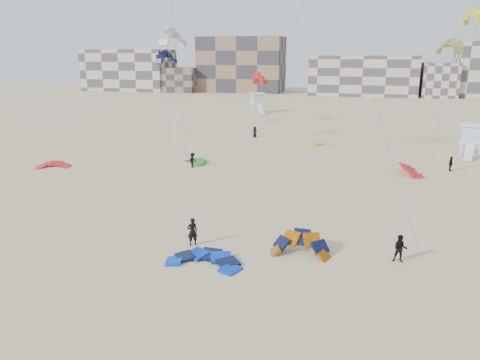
% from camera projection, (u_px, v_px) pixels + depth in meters
% --- Properties ---
extents(ground, '(320.00, 320.00, 0.00)m').
position_uv_depth(ground, '(160.00, 268.00, 27.90)').
color(ground, '#D5B88F').
rests_on(ground, ground).
extents(kite_ground_blue, '(4.53, 4.74, 1.21)m').
position_uv_depth(kite_ground_blue, '(205.00, 263.00, 28.49)').
color(kite_ground_blue, '#0633F8').
rests_on(kite_ground_blue, ground).
extents(kite_ground_orange, '(3.69, 3.71, 3.69)m').
position_uv_depth(kite_ground_orange, '(300.00, 254.00, 29.74)').
color(kite_ground_orange, orange).
rests_on(kite_ground_orange, ground).
extents(kite_ground_red, '(4.88, 5.01, 1.80)m').
position_uv_depth(kite_ground_red, '(53.00, 167.00, 52.76)').
color(kite_ground_red, red).
rests_on(kite_ground_red, ground).
extents(kite_ground_green, '(4.88, 4.86, 1.57)m').
position_uv_depth(kite_ground_green, '(194.00, 163.00, 54.83)').
color(kite_ground_green, '#269D17').
rests_on(kite_ground_green, ground).
extents(kite_ground_red_far, '(4.47, 4.35, 3.63)m').
position_uv_depth(kite_ground_red_far, '(411.00, 174.00, 49.62)').
color(kite_ground_red_far, red).
rests_on(kite_ground_red_far, ground).
extents(kite_ground_yellow, '(3.97, 4.04, 1.18)m').
position_uv_depth(kite_ground_yellow, '(320.00, 145.00, 65.59)').
color(kite_ground_yellow, gold).
rests_on(kite_ground_yellow, ground).
extents(kitesurfer_main, '(0.83, 0.79, 1.92)m').
position_uv_depth(kitesurfer_main, '(192.00, 232.00, 30.96)').
color(kitesurfer_main, black).
rests_on(kitesurfer_main, ground).
extents(kitesurfer_b, '(0.87, 0.68, 1.74)m').
position_uv_depth(kitesurfer_b, '(400.00, 249.00, 28.44)').
color(kitesurfer_b, black).
rests_on(kitesurfer_b, ground).
extents(kitesurfer_c, '(0.91, 1.22, 1.67)m').
position_uv_depth(kitesurfer_c, '(193.00, 160.00, 52.47)').
color(kitesurfer_c, black).
rests_on(kitesurfer_c, ground).
extents(kitesurfer_d, '(0.54, 1.01, 1.65)m').
position_uv_depth(kitesurfer_d, '(451.00, 164.00, 50.83)').
color(kitesurfer_d, black).
rests_on(kitesurfer_d, ground).
extents(kitesurfer_e, '(0.85, 0.58, 1.67)m').
position_uv_depth(kitesurfer_e, '(255.00, 132.00, 71.74)').
color(kitesurfer_e, black).
rests_on(kitesurfer_e, ground).
extents(kite_fly_grey, '(5.35, 7.14, 14.77)m').
position_uv_depth(kite_fly_grey, '(173.00, 40.00, 59.60)').
color(kite_fly_grey, white).
rests_on(kite_fly_grey, ground).
extents(kite_fly_olive, '(4.21, 4.19, 13.28)m').
position_uv_depth(kite_fly_olive, '(449.00, 48.00, 49.36)').
color(kite_fly_olive, olive).
rests_on(kite_fly_olive, ground).
extents(kite_fly_yellow, '(7.68, 5.71, 17.40)m').
position_uv_depth(kite_fly_yellow, '(473.00, 18.00, 64.83)').
color(kite_fly_yellow, gold).
rests_on(kite_fly_yellow, ground).
extents(kite_fly_navy, '(5.55, 10.67, 12.19)m').
position_uv_depth(kite_fly_navy, '(166.00, 59.00, 75.78)').
color(kite_fly_navy, '#0D1238').
rests_on(kite_fly_navy, ground).
extents(kite_fly_red, '(6.85, 5.42, 8.53)m').
position_uv_depth(kite_fly_red, '(259.00, 80.00, 82.93)').
color(kite_fly_red, red).
rests_on(kite_fly_red, ground).
extents(lifeguard_tower_near, '(3.41, 5.74, 3.95)m').
position_uv_depth(lifeguard_tower_near, '(472.00, 140.00, 58.22)').
color(lifeguard_tower_near, white).
rests_on(lifeguard_tower_near, ground).
extents(lifeguard_tower_far, '(3.97, 6.31, 4.22)m').
position_uv_depth(lifeguard_tower_far, '(258.00, 103.00, 102.03)').
color(lifeguard_tower_far, white).
rests_on(lifeguard_tower_far, ground).
extents(condo_west_a, '(30.00, 15.00, 14.00)m').
position_uv_depth(condo_west_a, '(129.00, 70.00, 164.75)').
color(condo_west_a, '#CBB095').
rests_on(condo_west_a, ground).
extents(condo_west_b, '(28.00, 14.00, 18.00)m').
position_uv_depth(condo_west_b, '(242.00, 65.00, 158.08)').
color(condo_west_b, '#7E634C').
rests_on(condo_west_b, ground).
extents(condo_mid, '(32.00, 16.00, 12.00)m').
position_uv_depth(condo_mid, '(363.00, 76.00, 145.24)').
color(condo_mid, '#CBB095').
rests_on(condo_mid, ground).
extents(condo_fill_left, '(12.00, 10.00, 8.00)m').
position_uv_depth(condo_fill_left, '(180.00, 80.00, 158.72)').
color(condo_fill_left, '#7E634C').
rests_on(condo_fill_left, ground).
extents(condo_fill_right, '(10.00, 10.00, 10.00)m').
position_uv_depth(condo_fill_right, '(439.00, 80.00, 138.19)').
color(condo_fill_right, '#CBB095').
rests_on(condo_fill_right, ground).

